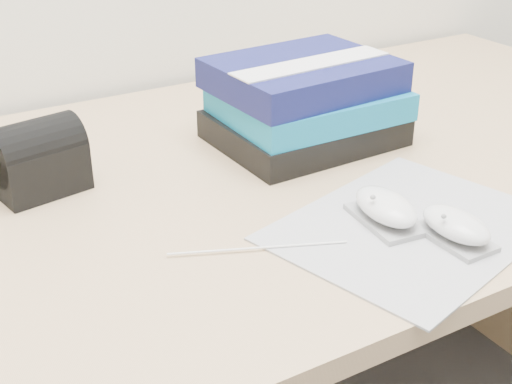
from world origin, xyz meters
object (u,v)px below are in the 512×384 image
mouse_rear (386,209)px  pouch (38,158)px  book_stack (305,102)px  mouse_front (456,227)px  desk (248,277)px

mouse_rear → pouch: bearing=137.9°
mouse_rear → book_stack: book_stack is taller
mouse_front → book_stack: size_ratio=0.36×
mouse_rear → mouse_front: mouse_rear is taller
mouse_rear → desk: bearing=96.1°
book_stack → pouch: 0.40m
desk → book_stack: size_ratio=5.85×
mouse_rear → pouch: size_ratio=0.87×
desk → pouch: bearing=176.4°
mouse_front → book_stack: 0.35m
book_stack → pouch: book_stack is taller
pouch → book_stack: bearing=-5.0°
book_stack → pouch: (-0.40, 0.04, -0.02)m
mouse_front → pouch: size_ratio=0.77×
desk → mouse_rear: bearing=-83.9°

